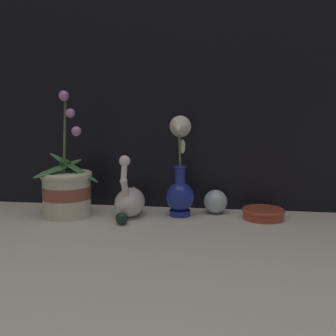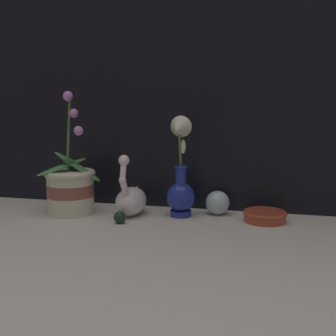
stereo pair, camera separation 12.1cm
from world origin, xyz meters
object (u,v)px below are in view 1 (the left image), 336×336
glass_sphere (215,202)px  orchid_potted_plant (67,189)px  swan_figurine (130,200)px  blue_vase (180,178)px  amber_dish (263,213)px

glass_sphere → orchid_potted_plant: bearing=-168.3°
orchid_potted_plant → swan_figurine: (0.20, 0.03, -0.03)m
blue_vase → glass_sphere: bearing=26.3°
swan_figurine → blue_vase: blue_vase is taller
orchid_potted_plant → blue_vase: orchid_potted_plant is taller
swan_figurine → amber_dish: bearing=3.2°
blue_vase → amber_dish: bearing=1.6°
blue_vase → glass_sphere: size_ratio=4.08×
swan_figurine → blue_vase: bearing=5.7°
amber_dish → glass_sphere: bearing=162.2°
glass_sphere → amber_dish: glass_sphere is taller
blue_vase → orchid_potted_plant: bearing=-173.4°
swan_figurine → amber_dish: 0.42m
glass_sphere → swan_figurine: bearing=-165.2°
glass_sphere → amber_dish: (0.15, -0.05, -0.02)m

